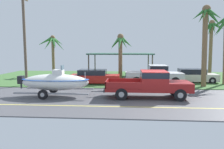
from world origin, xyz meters
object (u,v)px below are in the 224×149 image
object	(u,v)px
boat_on_trailer	(55,82)
palm_tree_near_left	(120,46)
pickup_truck_towing	(153,83)
palm_tree_mid	(52,46)
palm_tree_far_right	(211,34)
parked_sedan_near	(193,76)
utility_pole	(25,38)
palm_tree_near_right	(206,30)
carport_awning	(121,54)
parked_pickup_background	(157,74)
parked_sedan_far	(94,77)

from	to	relation	value
boat_on_trailer	palm_tree_near_left	xyz separation A→B (m)	(4.33, 7.83, 2.58)
pickup_truck_towing	palm_tree_mid	size ratio (longest dim) A/B	1.18
palm_tree_near_left	palm_tree_far_right	xyz separation A→B (m)	(11.09, 5.54, 1.56)
pickup_truck_towing	palm_tree_far_right	world-z (taller)	palm_tree_far_right
parked_sedan_near	utility_pole	xyz separation A→B (m)	(-15.76, -2.92, 3.65)
palm_tree_near_right	carport_awning	bearing A→B (deg)	138.41
parked_pickup_background	palm_tree_mid	size ratio (longest dim) A/B	1.11
parked_pickup_background	palm_tree_near_left	xyz separation A→B (m)	(-3.59, 1.87, 2.58)
boat_on_trailer	palm_tree_near_right	bearing A→B (deg)	21.81
parked_sedan_near	palm_tree_near_left	xyz separation A→B (m)	(-7.30, 0.64, 2.92)
palm_tree_near_left	boat_on_trailer	bearing A→B (deg)	-118.93
palm_tree_mid	utility_pole	world-z (taller)	utility_pole
parked_pickup_background	parked_sedan_far	bearing A→B (deg)	-176.93
pickup_truck_towing	utility_pole	distance (m)	12.24
pickup_truck_towing	parked_sedan_near	size ratio (longest dim) A/B	1.35
parked_sedan_near	parked_sedan_far	xyz separation A→B (m)	(-9.70, -1.55, 0.00)
parked_sedan_near	palm_tree_near_right	xyz separation A→B (m)	(0.22, -2.45, 4.31)
palm_tree_near_right	palm_tree_far_right	world-z (taller)	palm_tree_near_right
boat_on_trailer	parked_sedan_far	bearing A→B (deg)	71.10
boat_on_trailer	palm_tree_mid	bearing A→B (deg)	109.92
pickup_truck_towing	palm_tree_near_left	bearing A→B (deg)	107.89
boat_on_trailer	carport_awning	xyz separation A→B (m)	(4.27, 11.47, 1.70)
parked_sedan_near	palm_tree_far_right	size ratio (longest dim) A/B	0.63
parked_sedan_near	parked_sedan_far	bearing A→B (deg)	-170.92
parked_pickup_background	palm_tree_mid	distance (m)	13.81
parked_sedan_near	carport_awning	xyz separation A→B (m)	(-7.36, 4.28, 2.04)
pickup_truck_towing	palm_tree_near_left	world-z (taller)	palm_tree_near_left
pickup_truck_towing	utility_pole	world-z (taller)	utility_pole
carport_awning	palm_tree_mid	bearing A→B (deg)	177.71
palm_tree_far_right	utility_pole	distance (m)	21.58
pickup_truck_towing	parked_sedan_near	distance (m)	8.64
parked_sedan_far	carport_awning	world-z (taller)	carport_awning
palm_tree_far_right	carport_awning	bearing A→B (deg)	-170.34
parked_sedan_near	parked_pickup_background	bearing A→B (deg)	-161.66
utility_pole	palm_tree_mid	bearing A→B (deg)	91.09
carport_awning	utility_pole	size ratio (longest dim) A/B	0.90
palm_tree_mid	utility_pole	size ratio (longest dim) A/B	0.60
pickup_truck_towing	parked_sedan_near	xyz separation A→B (m)	(4.77, 7.19, -0.36)
palm_tree_near_left	palm_tree_near_right	size ratio (longest dim) A/B	0.69
parked_pickup_background	parked_sedan_near	world-z (taller)	parked_pickup_background
palm_tree_near_left	parked_sedan_near	bearing A→B (deg)	-5.00
palm_tree_near_right	palm_tree_far_right	xyz separation A→B (m)	(3.56, 8.63, 0.17)
palm_tree_far_right	parked_pickup_background	bearing A→B (deg)	-135.33
palm_tree_mid	pickup_truck_towing	bearing A→B (deg)	-46.70
palm_tree_mid	utility_pole	bearing A→B (deg)	-88.91
pickup_truck_towing	parked_pickup_background	distance (m)	6.05
parked_sedan_far	carport_awning	bearing A→B (deg)	68.17
boat_on_trailer	palm_tree_far_right	distance (m)	20.82
palm_tree_mid	utility_pole	xyz separation A→B (m)	(0.14, -7.55, 0.56)
pickup_truck_towing	parked_sedan_near	world-z (taller)	pickup_truck_towing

